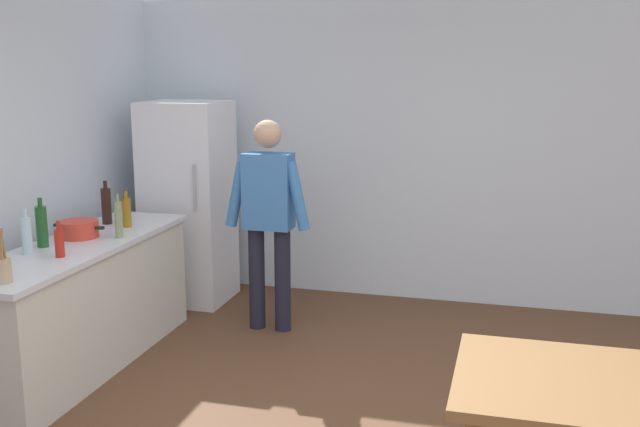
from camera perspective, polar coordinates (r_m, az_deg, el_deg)
The scene contains 13 objects.
wall_back at distance 6.68m, azimuth 6.99°, elevation 4.79°, with size 6.40×0.12×2.70m, color silver.
kitchen_counter at distance 5.52m, azimuth -17.99°, elevation -6.74°, with size 0.64×2.20×0.90m.
refrigerator at distance 6.72m, azimuth -10.13°, elevation 0.85°, with size 0.70×0.67×1.80m.
person at distance 5.84m, azimuth -4.00°, elevation 0.17°, with size 0.70×0.22×1.70m.
dining_table at distance 3.61m, azimuth 21.79°, elevation -13.24°, with size 1.40×0.90×0.75m.
cooking_pot at distance 5.58m, azimuth -18.14°, elevation -1.15°, with size 0.40×0.28×0.12m.
utensil_jar at distance 4.60m, azimuth -23.38°, elevation -3.98°, with size 0.11×0.11×0.32m.
bottle_wine_green at distance 5.35m, azimuth -20.72°, elevation -0.91°, with size 0.08×0.08×0.34m.
bottle_sauce_red at distance 5.05m, azimuth -19.50°, elevation -2.13°, with size 0.06×0.06×0.24m.
bottle_oil_amber at distance 5.81m, azimuth -14.71°, elevation 0.11°, with size 0.06×0.06×0.28m.
bottle_wine_dark at distance 5.96m, azimuth -16.18°, elevation 0.61°, with size 0.08×0.08×0.34m.
bottle_vinegar_tall at distance 5.46m, azimuth -15.30°, elevation -0.43°, with size 0.06×0.06×0.32m.
bottle_water_clear at distance 5.20m, azimuth -21.73°, elevation -1.56°, with size 0.07×0.07×0.30m.
Camera 1 is at (0.92, -3.56, 2.15)m, focal length 41.40 mm.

